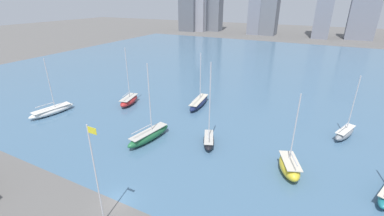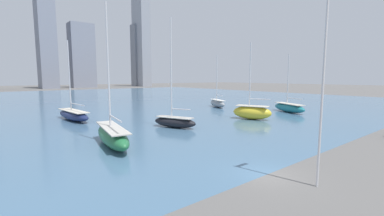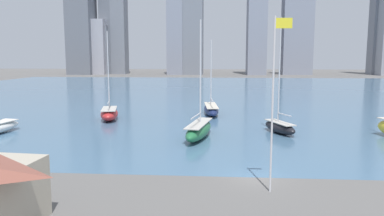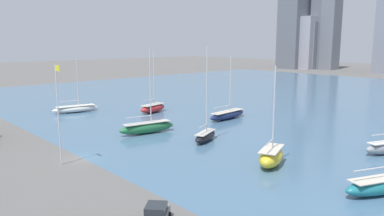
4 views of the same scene
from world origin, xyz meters
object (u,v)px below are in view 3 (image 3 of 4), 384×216
sailboat_black (280,126)px  sailboat_navy (211,109)px  sailboat_green (199,130)px  flag_pole (273,99)px  sailboat_red (109,113)px

sailboat_black → sailboat_navy: sailboat_black is taller
sailboat_navy → sailboat_black: bearing=-64.2°
sailboat_navy → sailboat_green: 18.63m
flag_pole → sailboat_navy: (-5.13, 35.97, -5.85)m
sailboat_navy → sailboat_green: sailboat_green is taller
sailboat_green → flag_pole: bearing=-60.9°
sailboat_red → sailboat_black: bearing=-31.5°
sailboat_black → sailboat_red: (-24.48, 8.19, 0.08)m
sailboat_black → sailboat_red: size_ratio=1.08×
flag_pole → sailboat_navy: size_ratio=1.00×
sailboat_black → sailboat_navy: 17.47m
sailboat_black → sailboat_green: sailboat_black is taller
sailboat_black → sailboat_green: bearing=177.1°
sailboat_green → sailboat_black: bearing=29.5°
sailboat_navy → sailboat_red: 16.86m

